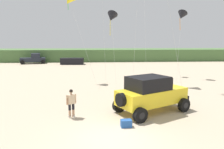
{
  "coord_description": "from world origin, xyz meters",
  "views": [
    {
      "loc": [
        -0.6,
        -9.21,
        4.39
      ],
      "look_at": [
        0.3,
        4.09,
        2.28
      ],
      "focal_mm": 34.27,
      "sensor_mm": 36.0,
      "label": 1
    }
  ],
  "objects_px": {
    "kite_black_sled": "(182,16)",
    "kite_purple_stunt": "(112,17)",
    "jeep": "(151,93)",
    "distant_sedan": "(72,61)",
    "person_watching": "(71,102)",
    "cooler_box": "(126,123)",
    "kite_green_box": "(69,0)",
    "distant_pickup": "(34,59)"
  },
  "relations": [
    {
      "from": "cooler_box",
      "to": "distant_sedan",
      "type": "distance_m",
      "value": 30.63
    },
    {
      "from": "jeep",
      "to": "distant_sedan",
      "type": "relative_size",
      "value": 1.19
    },
    {
      "from": "distant_pickup",
      "to": "jeep",
      "type": "bearing_deg",
      "value": -62.2
    },
    {
      "from": "distant_sedan",
      "to": "kite_purple_stunt",
      "type": "relative_size",
      "value": 0.56
    },
    {
      "from": "person_watching",
      "to": "distant_sedan",
      "type": "height_order",
      "value": "person_watching"
    },
    {
      "from": "cooler_box",
      "to": "distant_pickup",
      "type": "relative_size",
      "value": 0.11
    },
    {
      "from": "jeep",
      "to": "kite_purple_stunt",
      "type": "bearing_deg",
      "value": 100.26
    },
    {
      "from": "distant_sedan",
      "to": "kite_purple_stunt",
      "type": "height_order",
      "value": "kite_purple_stunt"
    },
    {
      "from": "distant_sedan",
      "to": "kite_green_box",
      "type": "height_order",
      "value": "kite_green_box"
    },
    {
      "from": "kite_purple_stunt",
      "to": "jeep",
      "type": "bearing_deg",
      "value": -79.74
    },
    {
      "from": "person_watching",
      "to": "kite_purple_stunt",
      "type": "relative_size",
      "value": 0.22
    },
    {
      "from": "jeep",
      "to": "kite_purple_stunt",
      "type": "xyz_separation_m",
      "value": [
        -1.79,
        9.9,
        5.57
      ]
    },
    {
      "from": "jeep",
      "to": "kite_green_box",
      "type": "bearing_deg",
      "value": 119.61
    },
    {
      "from": "jeep",
      "to": "kite_green_box",
      "type": "height_order",
      "value": "kite_green_box"
    },
    {
      "from": "person_watching",
      "to": "kite_black_sled",
      "type": "distance_m",
      "value": 18.21
    },
    {
      "from": "jeep",
      "to": "cooler_box",
      "type": "bearing_deg",
      "value": -129.45
    },
    {
      "from": "jeep",
      "to": "kite_black_sled",
      "type": "bearing_deg",
      "value": 62.04
    },
    {
      "from": "distant_sedan",
      "to": "kite_black_sled",
      "type": "relative_size",
      "value": 0.53
    },
    {
      "from": "jeep",
      "to": "cooler_box",
      "type": "relative_size",
      "value": 8.92
    },
    {
      "from": "distant_pickup",
      "to": "kite_green_box",
      "type": "bearing_deg",
      "value": -63.27
    },
    {
      "from": "cooler_box",
      "to": "jeep",
      "type": "bearing_deg",
      "value": 46.71
    },
    {
      "from": "jeep",
      "to": "distant_pickup",
      "type": "height_order",
      "value": "jeep"
    },
    {
      "from": "distant_sedan",
      "to": "kite_green_box",
      "type": "bearing_deg",
      "value": -80.19
    },
    {
      "from": "distant_sedan",
      "to": "kite_black_sled",
      "type": "height_order",
      "value": "kite_black_sled"
    },
    {
      "from": "jeep",
      "to": "kite_purple_stunt",
      "type": "distance_m",
      "value": 11.5
    },
    {
      "from": "distant_pickup",
      "to": "distant_sedan",
      "type": "xyz_separation_m",
      "value": [
        7.66,
        -2.0,
        -0.34
      ]
    },
    {
      "from": "person_watching",
      "to": "cooler_box",
      "type": "height_order",
      "value": "person_watching"
    },
    {
      "from": "jeep",
      "to": "distant_pickup",
      "type": "xyz_separation_m",
      "value": [
        -15.69,
        29.77,
        -0.26
      ]
    },
    {
      "from": "kite_green_box",
      "to": "jeep",
      "type": "bearing_deg",
      "value": -60.39
    },
    {
      "from": "kite_black_sled",
      "to": "kite_purple_stunt",
      "type": "bearing_deg",
      "value": -164.46
    },
    {
      "from": "kite_black_sled",
      "to": "cooler_box",
      "type": "bearing_deg",
      "value": -119.94
    },
    {
      "from": "person_watching",
      "to": "distant_pickup",
      "type": "relative_size",
      "value": 0.34
    },
    {
      "from": "kite_black_sled",
      "to": "distant_sedan",
      "type": "bearing_deg",
      "value": 132.97
    },
    {
      "from": "jeep",
      "to": "cooler_box",
      "type": "xyz_separation_m",
      "value": [
        -1.84,
        -2.23,
        -1.01
      ]
    },
    {
      "from": "distant_pickup",
      "to": "kite_green_box",
      "type": "height_order",
      "value": "kite_green_box"
    },
    {
      "from": "jeep",
      "to": "person_watching",
      "type": "bearing_deg",
      "value": -172.44
    },
    {
      "from": "cooler_box",
      "to": "kite_black_sled",
      "type": "xyz_separation_m",
      "value": [
        8.31,
        14.43,
        7.06
      ]
    },
    {
      "from": "distant_sedan",
      "to": "kite_green_box",
      "type": "xyz_separation_m",
      "value": [
        1.88,
        -16.95,
        7.97
      ]
    },
    {
      "from": "person_watching",
      "to": "cooler_box",
      "type": "bearing_deg",
      "value": -28.26
    },
    {
      "from": "jeep",
      "to": "kite_black_sled",
      "type": "relative_size",
      "value": 0.63
    },
    {
      "from": "kite_black_sled",
      "to": "kite_green_box",
      "type": "xyz_separation_m",
      "value": [
        -12.62,
        -1.38,
        1.32
      ]
    },
    {
      "from": "distant_sedan",
      "to": "kite_black_sled",
      "type": "xyz_separation_m",
      "value": [
        14.51,
        -15.57,
        6.65
      ]
    }
  ]
}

